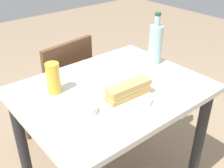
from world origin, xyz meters
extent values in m
cube|color=beige|center=(0.00, 0.00, 0.74)|extent=(0.94, 0.73, 0.03)
cylinder|color=#262628|center=(0.41, -0.30, 0.36)|extent=(0.06, 0.06, 0.73)
cylinder|color=#262628|center=(-0.41, 0.30, 0.36)|extent=(0.06, 0.06, 0.73)
cylinder|color=#262628|center=(0.41, 0.30, 0.36)|extent=(0.06, 0.06, 0.73)
cube|color=brown|center=(0.00, 0.64, 0.44)|extent=(0.45, 0.45, 0.02)
cube|color=brown|center=(0.03, 0.46, 0.65)|extent=(0.38, 0.08, 0.40)
cylinder|color=brown|center=(0.15, 0.85, 0.22)|extent=(0.04, 0.04, 0.43)
cylinder|color=brown|center=(-0.20, 0.80, 0.22)|extent=(0.04, 0.04, 0.43)
cylinder|color=brown|center=(0.20, 0.49, 0.22)|extent=(0.04, 0.04, 0.43)
cylinder|color=brown|center=(-0.15, 0.44, 0.22)|extent=(0.04, 0.04, 0.43)
cylinder|color=silver|center=(-0.01, -0.13, 0.77)|extent=(0.23, 0.23, 0.01)
cube|color=tan|center=(-0.01, -0.13, 0.79)|extent=(0.23, 0.08, 0.02)
cube|color=#DBC66B|center=(-0.01, -0.13, 0.81)|extent=(0.21, 0.07, 0.02)
cube|color=tan|center=(-0.01, -0.13, 0.83)|extent=(0.23, 0.08, 0.02)
cube|color=silver|center=(0.03, -0.07, 0.78)|extent=(0.10, 0.03, 0.00)
cube|color=#59331E|center=(-0.06, -0.09, 0.78)|extent=(0.08, 0.02, 0.01)
cylinder|color=#99C6B7|center=(0.38, 0.07, 0.87)|extent=(0.08, 0.08, 0.23)
cylinder|color=#99C6B7|center=(0.38, 0.07, 1.01)|extent=(0.03, 0.03, 0.06)
cylinder|color=#19472D|center=(0.38, 0.07, 1.05)|extent=(0.03, 0.03, 0.02)
cylinder|color=gold|center=(-0.25, 0.14, 0.84)|extent=(0.07, 0.07, 0.16)
cylinder|color=silver|center=(-0.22, -0.10, 0.77)|extent=(0.08, 0.08, 0.03)
camera|label=1|loc=(-0.75, -0.91, 1.46)|focal=43.49mm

